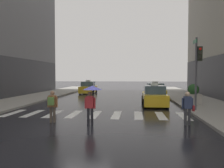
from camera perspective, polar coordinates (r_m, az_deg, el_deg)
The scene contains 10 objects.
ground_plane at distance 11.34m, azimuth -6.97°, elevation -10.30°, with size 160.00×160.00×0.00m, color black.
crosswalk_markings at distance 14.22m, azimuth -4.31°, elevation -7.71°, with size 11.30×2.80×0.01m.
traffic_light_pole at distance 15.93m, azimuth 20.89°, elevation 4.96°, with size 0.44×0.84×4.80m.
taxi_lead at distance 18.67m, azimuth 10.65°, elevation -3.14°, with size 1.94×4.54×1.80m.
taxi_second at distance 24.58m, azimuth 10.83°, elevation -1.86°, with size 2.06×4.60×1.80m.
taxi_third at distance 30.82m, azimuth -6.03°, elevation -1.01°, with size 1.99×4.57×1.80m.
pedestrian_with_umbrella at distance 11.23m, azimuth -5.20°, elevation -2.58°, with size 0.96×0.96×1.94m.
pedestrian_with_backpack at distance 12.06m, azimuth -14.90°, elevation -4.92°, with size 0.55×0.43×1.65m.
pedestrian_with_handbag at distance 11.69m, azimuth 18.65°, elevation -5.38°, with size 0.60×0.24×1.65m.
planter_near_corner at distance 19.37m, azimuth 19.89°, elevation -2.60°, with size 1.10×1.10×1.60m.
Camera 1 is at (2.42, -10.80, 2.45)m, focal length 36.08 mm.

